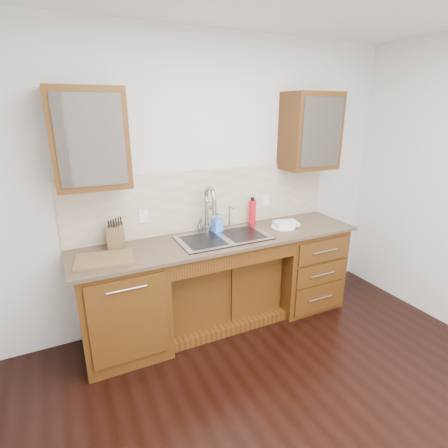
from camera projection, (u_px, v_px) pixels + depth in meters
name	position (u px, v px, depth m)	size (l,w,h in m)	color
ground	(316.00, 441.00, 2.31)	(4.00, 3.50, 0.10)	black
wall_back	(206.00, 183.00, 3.41)	(4.00, 0.10, 2.70)	silver
base_cabinet_left	(122.00, 305.00, 2.99)	(0.70, 0.62, 0.88)	#593014
base_cabinet_center	(218.00, 287.00, 3.49)	(1.20, 0.44, 0.70)	#593014
base_cabinet_right	(301.00, 264.00, 3.78)	(0.70, 0.62, 0.88)	#593014
countertop	(223.00, 239.00, 3.23)	(2.70, 0.65, 0.03)	#84705B
backsplash	(209.00, 199.00, 3.40)	(2.70, 0.02, 0.59)	beige
sink	(224.00, 247.00, 3.24)	(0.84, 0.46, 0.19)	#9E9EA5
faucet	(206.00, 212.00, 3.32)	(0.04, 0.04, 0.40)	#999993
filter_tap	(229.00, 216.00, 3.45)	(0.02, 0.02, 0.24)	#999993
upper_cabinet_left	(89.00, 139.00, 2.63)	(0.55, 0.34, 0.75)	#593014
upper_cabinet_right	(310.00, 131.00, 3.50)	(0.55, 0.34, 0.75)	#593014
outlet_left	(143.00, 216.00, 3.15)	(0.08, 0.01, 0.12)	white
outlet_right	(266.00, 201.00, 3.68)	(0.08, 0.01, 0.12)	white
soap_bottle	(217.00, 222.00, 3.34)	(0.09, 0.09, 0.19)	#4B85EE
water_bottle	(252.00, 212.00, 3.56)	(0.07, 0.07, 0.25)	red
plate	(283.00, 227.00, 3.49)	(0.24, 0.24, 0.01)	white
dish_towel	(286.00, 223.00, 3.52)	(0.23, 0.17, 0.04)	silver
knife_block	(116.00, 236.00, 2.97)	(0.11, 0.18, 0.20)	#8A5E3E
cutting_board	(104.00, 259.00, 2.74)	(0.44, 0.31, 0.02)	brown
cup_left_a	(81.00, 146.00, 2.63)	(0.12, 0.12, 0.10)	silver
cup_left_b	(103.00, 145.00, 2.69)	(0.10, 0.10, 0.10)	white
cup_right_a	(300.00, 137.00, 3.47)	(0.13, 0.13, 0.10)	white
cup_right_b	(322.00, 137.00, 3.59)	(0.09, 0.09, 0.08)	silver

